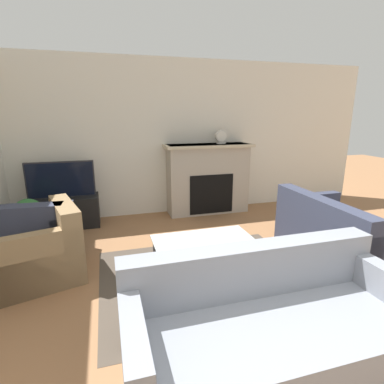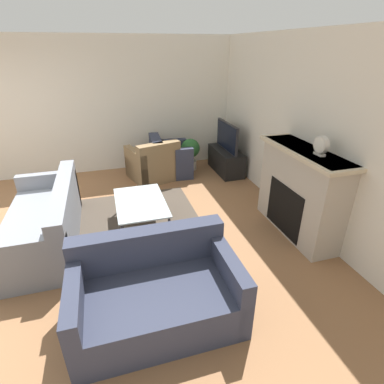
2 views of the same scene
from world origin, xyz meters
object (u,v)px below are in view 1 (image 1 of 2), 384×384
couch_loveseat (340,238)px  coffee_table (205,244)px  mantel_clock (221,137)px  tv (61,180)px  armchair_by_window (42,252)px  armchair_accent (35,240)px  couch_sectional (269,331)px  potted_plant (29,218)px

couch_loveseat → coffee_table: bearing=87.1°
mantel_clock → couch_loveseat: bearing=-71.8°
tv → coffee_table: (1.70, -2.06, -0.40)m
couch_loveseat → armchair_by_window: same height
armchair_accent → mantel_clock: size_ratio=3.56×
couch_loveseat → coffee_table: (-1.75, 0.09, 0.09)m
couch_loveseat → armchair_by_window: (-3.50, 0.58, 0.01)m
tv → coffee_table: bearing=-50.5°
couch_sectional → mantel_clock: (0.97, 3.47, 1.09)m
armchair_by_window → potted_plant: size_ratio=1.55×
couch_loveseat → armchair_accent: bearing=75.6°
armchair_accent → coffee_table: 2.07m
tv → couch_sectional: size_ratio=0.49×
armchair_by_window → mantel_clock: bearing=104.9°
tv → mantel_clock: size_ratio=4.14×
couch_sectional → coffee_table: 1.32m
armchair_accent → couch_loveseat: bearing=168.8°
tv → couch_sectional: 3.83m
couch_sectional → armchair_by_window: size_ratio=1.93×
armchair_by_window → couch_sectional: bearing=28.8°
armchair_by_window → armchair_accent: size_ratio=1.23×
potted_plant → armchair_by_window: bearing=-71.5°
couch_sectional → couch_loveseat: 2.10m
armchair_by_window → mantel_clock: 3.40m
armchair_by_window → armchair_accent: bearing=-175.4°
armchair_accent → mantel_clock: 3.36m
armchair_accent → mantel_clock: (2.90, 1.30, 1.08)m
armchair_accent → armchair_by_window: bearing=114.0°
couch_sectional → armchair_accent: (-1.93, 2.16, 0.01)m
couch_loveseat → armchair_by_window: size_ratio=1.49×
tv → armchair_accent: size_ratio=1.16×
armchair_by_window → mantel_clock: size_ratio=4.37×
potted_plant → mantel_clock: mantel_clock is taller
tv → couch_loveseat: bearing=-32.0°
tv → mantel_clock: bearing=2.0°
couch_loveseat → mantel_clock: (-0.74, 2.24, 1.10)m
coffee_table → mantel_clock: mantel_clock is taller
couch_sectional → coffee_table: bearing=91.8°
coffee_table → mantel_clock: 2.58m
tv → couch_sectional: tv is taller
tv → armchair_accent: (-0.19, -1.21, -0.48)m
tv → armchair_by_window: bearing=-92.2°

